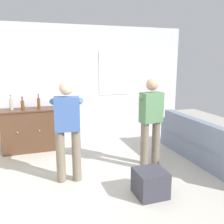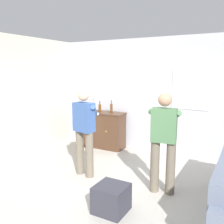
# 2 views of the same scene
# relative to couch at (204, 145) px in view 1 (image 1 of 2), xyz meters

# --- Properties ---
(ground) EXTENTS (10.40, 10.40, 0.00)m
(ground) POSITION_rel_couch_xyz_m (-1.96, -0.53, -0.34)
(ground) COLOR #B2ADA3
(wall_back_with_window) EXTENTS (5.20, 0.15, 2.80)m
(wall_back_with_window) POSITION_rel_couch_xyz_m (-1.94, 2.13, 1.07)
(wall_back_with_window) COLOR silver
(wall_back_with_window) RESTS_ON ground
(couch) EXTENTS (0.57, 2.56, 0.87)m
(couch) POSITION_rel_couch_xyz_m (0.00, 0.00, 0.00)
(couch) COLOR slate
(couch) RESTS_ON ground
(sideboard_cabinet) EXTENTS (1.16, 0.49, 0.95)m
(sideboard_cabinet) POSITION_rel_couch_xyz_m (-3.27, 1.77, 0.13)
(sideboard_cabinet) COLOR #472D1E
(sideboard_cabinet) RESTS_ON ground
(bottle_wine_green) EXTENTS (0.07, 0.07, 0.28)m
(bottle_wine_green) POSITION_rel_couch_xyz_m (-3.36, 1.74, 0.72)
(bottle_wine_green) COLOR #593314
(bottle_wine_green) RESTS_ON sideboard_cabinet
(bottle_liquor_amber) EXTENTS (0.07, 0.07, 0.33)m
(bottle_liquor_amber) POSITION_rel_couch_xyz_m (-3.02, 1.76, 0.73)
(bottle_liquor_amber) COLOR #593314
(bottle_liquor_amber) RESTS_ON sideboard_cabinet
(bottle_spirits_clear) EXTENTS (0.07, 0.07, 0.32)m
(bottle_spirits_clear) POSITION_rel_couch_xyz_m (-3.59, 1.79, 0.74)
(bottle_spirits_clear) COLOR gray
(bottle_spirits_clear) RESTS_ON sideboard_cabinet
(ottoman) EXTENTS (0.45, 0.45, 0.40)m
(ottoman) POSITION_rel_couch_xyz_m (-1.58, -0.79, -0.14)
(ottoman) COLOR #33333D
(ottoman) RESTS_ON ground
(person_standing_left) EXTENTS (0.55, 0.50, 1.68)m
(person_standing_left) POSITION_rel_couch_xyz_m (-2.66, 0.07, 0.60)
(person_standing_left) COLOR #6B6051
(person_standing_left) RESTS_ON ground
(person_standing_right) EXTENTS (0.55, 0.50, 1.68)m
(person_standing_right) POSITION_rel_couch_xyz_m (-1.13, 0.13, 0.60)
(person_standing_right) COLOR #6B6051
(person_standing_right) RESTS_ON ground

